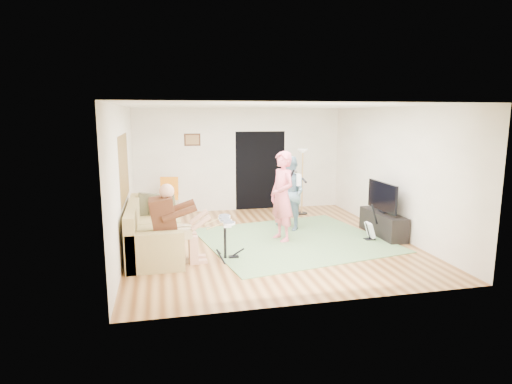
% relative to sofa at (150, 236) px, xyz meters
% --- Properties ---
extents(floor, '(6.00, 6.00, 0.00)m').
position_rel_sofa_xyz_m(floor, '(2.30, 0.27, -0.31)').
color(floor, brown).
rests_on(floor, ground).
extents(walls, '(5.50, 6.00, 2.70)m').
position_rel_sofa_xyz_m(walls, '(2.30, 0.27, 1.04)').
color(walls, '#EFE5CF').
rests_on(walls, floor).
extents(ceiling, '(6.00, 6.00, 0.00)m').
position_rel_sofa_xyz_m(ceiling, '(2.30, 0.27, 2.39)').
color(ceiling, white).
rests_on(ceiling, walls).
extents(window_blinds, '(0.00, 2.05, 2.05)m').
position_rel_sofa_xyz_m(window_blinds, '(-0.44, 0.47, 1.24)').
color(window_blinds, brown).
rests_on(window_blinds, walls).
extents(doorway, '(2.10, 0.00, 2.10)m').
position_rel_sofa_xyz_m(doorway, '(2.85, 3.26, 0.74)').
color(doorway, black).
rests_on(doorway, walls).
extents(picture_frame, '(0.42, 0.03, 0.32)m').
position_rel_sofa_xyz_m(picture_frame, '(1.05, 3.26, 1.59)').
color(picture_frame, '#3F2314').
rests_on(picture_frame, walls).
extents(area_rug, '(4.00, 3.78, 0.02)m').
position_rel_sofa_xyz_m(area_rug, '(2.84, 0.19, -0.30)').
color(area_rug, '#5B7E4C').
rests_on(area_rug, floor).
extents(sofa, '(0.95, 2.31, 0.94)m').
position_rel_sofa_xyz_m(sofa, '(0.00, 0.00, 0.00)').
color(sofa, tan).
rests_on(sofa, floor).
extents(drummer, '(0.91, 0.51, 1.39)m').
position_rel_sofa_xyz_m(drummer, '(0.44, -0.65, 0.23)').
color(drummer, '#522A17').
rests_on(drummer, sofa).
extents(drum_kit, '(0.41, 0.73, 0.75)m').
position_rel_sofa_xyz_m(drum_kit, '(1.30, -0.65, 0.02)').
color(drum_kit, black).
rests_on(drum_kit, floor).
extents(singer, '(0.61, 0.76, 1.83)m').
position_rel_sofa_xyz_m(singer, '(2.60, 0.24, 0.60)').
color(singer, '#EA6676').
rests_on(singer, floor).
extents(microphone, '(0.06, 0.06, 0.24)m').
position_rel_sofa_xyz_m(microphone, '(2.80, 0.24, 1.05)').
color(microphone, black).
rests_on(microphone, singer).
extents(guitarist, '(0.86, 0.97, 1.65)m').
position_rel_sofa_xyz_m(guitarist, '(2.99, 1.01, 0.52)').
color(guitarist, '#7496A9').
rests_on(guitarist, floor).
extents(guitar_held, '(0.23, 0.61, 0.26)m').
position_rel_sofa_xyz_m(guitar_held, '(3.19, 1.01, 0.81)').
color(guitar_held, white).
rests_on(guitar_held, guitarist).
extents(guitar_spare, '(0.27, 0.24, 0.75)m').
position_rel_sofa_xyz_m(guitar_spare, '(4.37, -0.15, -0.10)').
color(guitar_spare, black).
rests_on(guitar_spare, floor).
extents(torchiere_lamp, '(0.30, 0.30, 1.68)m').
position_rel_sofa_xyz_m(torchiere_lamp, '(3.76, 2.42, 0.84)').
color(torchiere_lamp, black).
rests_on(torchiere_lamp, floor).
extents(dining_chair, '(0.52, 0.54, 1.05)m').
position_rel_sofa_xyz_m(dining_chair, '(0.38, 2.41, 0.06)').
color(dining_chair, tan).
rests_on(dining_chair, floor).
extents(tv_cabinet, '(0.40, 1.40, 0.50)m').
position_rel_sofa_xyz_m(tv_cabinet, '(4.80, 0.12, -0.06)').
color(tv_cabinet, black).
rests_on(tv_cabinet, floor).
extents(television, '(0.06, 1.11, 0.60)m').
position_rel_sofa_xyz_m(television, '(4.75, 0.12, 0.54)').
color(television, black).
rests_on(television, tv_cabinet).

